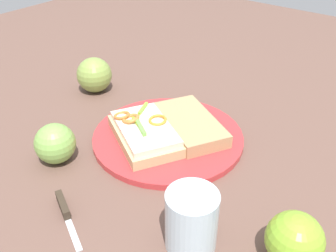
{
  "coord_description": "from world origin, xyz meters",
  "views": [
    {
      "loc": [
        -0.38,
        0.48,
        0.43
      ],
      "look_at": [
        0.0,
        0.0,
        0.03
      ],
      "focal_mm": 40.91,
      "sensor_mm": 36.0,
      "label": 1
    }
  ],
  "objects_px": {
    "sandwich": "(145,132)",
    "apple_0": "(294,240)",
    "bread_slice_side": "(190,124)",
    "apple_2": "(55,143)",
    "drinking_glass": "(191,220)",
    "knife": "(65,211)",
    "apple_1": "(94,75)",
    "plate": "(168,137)"
  },
  "relations": [
    {
      "from": "apple_2",
      "to": "drinking_glass",
      "type": "xyz_separation_m",
      "value": [
        -0.3,
        0.01,
        0.01
      ]
    },
    {
      "from": "sandwich",
      "to": "knife",
      "type": "distance_m",
      "value": 0.21
    },
    {
      "from": "sandwich",
      "to": "bread_slice_side",
      "type": "bearing_deg",
      "value": -90.72
    },
    {
      "from": "drinking_glass",
      "to": "knife",
      "type": "bearing_deg",
      "value": 21.86
    },
    {
      "from": "knife",
      "to": "apple_1",
      "type": "bearing_deg",
      "value": 155.65
    },
    {
      "from": "apple_0",
      "to": "knife",
      "type": "bearing_deg",
      "value": 23.77
    },
    {
      "from": "apple_0",
      "to": "apple_2",
      "type": "height_order",
      "value": "apple_0"
    },
    {
      "from": "bread_slice_side",
      "to": "knife",
      "type": "xyz_separation_m",
      "value": [
        0.02,
        0.29,
        -0.02
      ]
    },
    {
      "from": "apple_1",
      "to": "drinking_glass",
      "type": "relative_size",
      "value": 0.92
    },
    {
      "from": "drinking_glass",
      "to": "apple_1",
      "type": "bearing_deg",
      "value": -27.76
    },
    {
      "from": "apple_0",
      "to": "apple_1",
      "type": "relative_size",
      "value": 0.93
    },
    {
      "from": "drinking_glass",
      "to": "knife",
      "type": "relative_size",
      "value": 0.82
    },
    {
      "from": "apple_2",
      "to": "apple_1",
      "type": "bearing_deg",
      "value": -57.47
    },
    {
      "from": "bread_slice_side",
      "to": "drinking_glass",
      "type": "bearing_deg",
      "value": 155.16
    },
    {
      "from": "sandwich",
      "to": "apple_0",
      "type": "height_order",
      "value": "apple_0"
    },
    {
      "from": "apple_2",
      "to": "sandwich",
      "type": "bearing_deg",
      "value": -125.2
    },
    {
      "from": "sandwich",
      "to": "apple_0",
      "type": "distance_m",
      "value": 0.33
    },
    {
      "from": "apple_2",
      "to": "drinking_glass",
      "type": "bearing_deg",
      "value": 178.93
    },
    {
      "from": "bread_slice_side",
      "to": "apple_0",
      "type": "relative_size",
      "value": 2.23
    },
    {
      "from": "bread_slice_side",
      "to": "apple_1",
      "type": "xyz_separation_m",
      "value": [
        0.29,
        -0.01,
        0.02
      ]
    },
    {
      "from": "sandwich",
      "to": "drinking_glass",
      "type": "xyz_separation_m",
      "value": [
        -0.2,
        0.14,
        0.02
      ]
    },
    {
      "from": "plate",
      "to": "sandwich",
      "type": "distance_m",
      "value": 0.05
    },
    {
      "from": "apple_1",
      "to": "sandwich",
      "type": "bearing_deg",
      "value": 158.3
    },
    {
      "from": "apple_1",
      "to": "apple_2",
      "type": "bearing_deg",
      "value": 122.53
    },
    {
      "from": "plate",
      "to": "apple_2",
      "type": "distance_m",
      "value": 0.21
    },
    {
      "from": "bread_slice_side",
      "to": "apple_1",
      "type": "relative_size",
      "value": 2.07
    },
    {
      "from": "sandwich",
      "to": "apple_1",
      "type": "xyz_separation_m",
      "value": [
        0.24,
        -0.1,
        0.01
      ]
    },
    {
      "from": "drinking_glass",
      "to": "bread_slice_side",
      "type": "bearing_deg",
      "value": -54.34
    },
    {
      "from": "sandwich",
      "to": "apple_2",
      "type": "xyz_separation_m",
      "value": [
        0.09,
        0.13,
        0.01
      ]
    },
    {
      "from": "apple_1",
      "to": "drinking_glass",
      "type": "bearing_deg",
      "value": 152.24
    },
    {
      "from": "sandwich",
      "to": "drinking_glass",
      "type": "bearing_deg",
      "value": 175.35
    },
    {
      "from": "apple_1",
      "to": "apple_2",
      "type": "distance_m",
      "value": 0.27
    },
    {
      "from": "apple_2",
      "to": "knife",
      "type": "distance_m",
      "value": 0.14
    },
    {
      "from": "bread_slice_side",
      "to": "apple_0",
      "type": "distance_m",
      "value": 0.32
    },
    {
      "from": "drinking_glass",
      "to": "knife",
      "type": "height_order",
      "value": "drinking_glass"
    },
    {
      "from": "apple_1",
      "to": "drinking_glass",
      "type": "xyz_separation_m",
      "value": [
        -0.44,
        0.23,
        0.0
      ]
    },
    {
      "from": "bread_slice_side",
      "to": "apple_2",
      "type": "relative_size",
      "value": 2.34
    },
    {
      "from": "sandwich",
      "to": "knife",
      "type": "relative_size",
      "value": 1.74
    },
    {
      "from": "bread_slice_side",
      "to": "apple_1",
      "type": "distance_m",
      "value": 0.29
    },
    {
      "from": "sandwich",
      "to": "apple_0",
      "type": "bearing_deg",
      "value": -164.08
    },
    {
      "from": "apple_0",
      "to": "bread_slice_side",
      "type": "bearing_deg",
      "value": -29.79
    },
    {
      "from": "drinking_glass",
      "to": "apple_0",
      "type": "bearing_deg",
      "value": -153.47
    }
  ]
}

